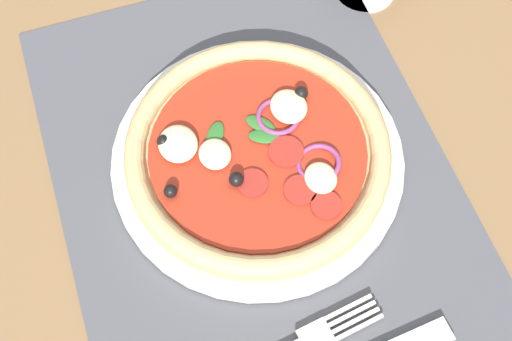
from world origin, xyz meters
TOP-DOWN VIEW (x-y plane):
  - ground_plane at (0.00, 0.00)cm, footprint 190.00×140.00cm
  - placemat at (0.00, 0.00)cm, footprint 48.11×34.18cm
  - plate at (-2.40, 0.73)cm, footprint 25.84×25.84cm
  - pizza at (-2.42, 0.73)cm, footprint 23.22×23.22cm

SIDE VIEW (x-z plane):
  - ground_plane at x=0.00cm, z-range -2.40..0.00cm
  - placemat at x=0.00cm, z-range 0.00..0.40cm
  - plate at x=-2.40cm, z-range 0.40..1.44cm
  - pizza at x=-2.42cm, z-range 1.25..3.82cm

